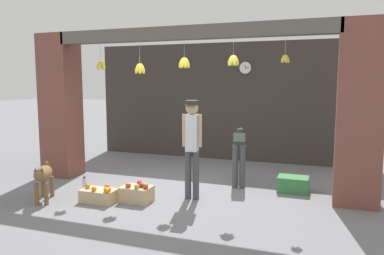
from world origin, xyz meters
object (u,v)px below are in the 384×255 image
object	(u,v)px
fruit_crate_apples	(137,193)
wall_clock	(245,68)
produce_box_green	(293,184)
fruit_crate_oranges	(99,195)
dog	(43,176)
shopkeeper	(192,141)
worker_stooping	(239,149)
water_bottle	(85,185)

from	to	relation	value
fruit_crate_apples	wall_clock	size ratio (longest dim) A/B	1.63
fruit_crate_apples	produce_box_green	distance (m)	2.86
wall_clock	fruit_crate_oranges	bearing A→B (deg)	-111.52
fruit_crate_oranges	produce_box_green	bearing A→B (deg)	29.65
dog	fruit_crate_apples	xyz separation A→B (m)	(1.49, 0.51, -0.30)
dog	wall_clock	distance (m)	5.39
fruit_crate_apples	produce_box_green	size ratio (longest dim) A/B	0.93
shopkeeper	wall_clock	bearing A→B (deg)	-98.80
worker_stooping	fruit_crate_oranges	size ratio (longest dim) A/B	1.85
water_bottle	fruit_crate_apples	bearing A→B (deg)	-8.43
produce_box_green	dog	bearing A→B (deg)	-152.98
shopkeeper	fruit_crate_oranges	size ratio (longest dim) A/B	2.93
water_bottle	worker_stooping	bearing A→B (deg)	29.76
worker_stooping	produce_box_green	bearing A→B (deg)	-18.51
shopkeeper	worker_stooping	bearing A→B (deg)	-121.33
water_bottle	fruit_crate_oranges	bearing A→B (deg)	-34.86
worker_stooping	water_bottle	bearing A→B (deg)	-161.07
worker_stooping	shopkeeper	bearing A→B (deg)	-126.66
worker_stooping	fruit_crate_apples	bearing A→B (deg)	-141.18
shopkeeper	fruit_crate_apples	bearing A→B (deg)	24.07
shopkeeper	fruit_crate_apples	xyz separation A→B (m)	(-0.82, -0.47, -0.87)
worker_stooping	fruit_crate_apples	distance (m)	2.22
shopkeeper	produce_box_green	bearing A→B (deg)	-153.02
dog	produce_box_green	bearing A→B (deg)	87.92
fruit_crate_apples	produce_box_green	bearing A→B (deg)	31.51
fruit_crate_oranges	water_bottle	bearing A→B (deg)	145.14
shopkeeper	worker_stooping	world-z (taller)	shopkeeper
shopkeeper	produce_box_green	distance (m)	2.10
dog	produce_box_green	xyz separation A→B (m)	(3.93, 2.00, -0.30)
dog	fruit_crate_apples	distance (m)	1.60
fruit_crate_oranges	water_bottle	world-z (taller)	fruit_crate_oranges
fruit_crate_oranges	dog	bearing A→B (deg)	-162.73
produce_box_green	shopkeeper	bearing A→B (deg)	-147.53
shopkeeper	produce_box_green	xyz separation A→B (m)	(1.61, 1.03, -0.88)
shopkeeper	fruit_crate_oranges	world-z (taller)	shopkeeper
dog	produce_box_green	world-z (taller)	dog
shopkeeper	wall_clock	size ratio (longest dim) A/B	5.48
worker_stooping	fruit_crate_apples	xyz separation A→B (m)	(-1.39, -1.64, -0.57)
fruit_crate_apples	fruit_crate_oranges	bearing A→B (deg)	-158.77
produce_box_green	water_bottle	size ratio (longest dim) A/B	1.89
fruit_crate_apples	water_bottle	distance (m)	1.18
dog	water_bottle	xyz separation A→B (m)	(0.32, 0.68, -0.31)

